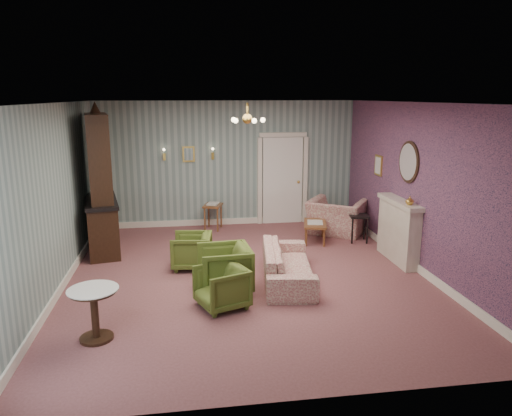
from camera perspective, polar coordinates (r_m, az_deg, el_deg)
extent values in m
plane|color=#844C4E|center=(8.36, -0.96, -8.03)|extent=(7.00, 7.00, 0.00)
plane|color=white|center=(7.80, -1.04, 12.26)|extent=(7.00, 7.00, 0.00)
plane|color=slate|center=(11.39, -3.34, 5.18)|extent=(6.00, 0.00, 6.00)
plane|color=slate|center=(4.63, 4.79, -6.69)|extent=(6.00, 0.00, 6.00)
plane|color=slate|center=(8.13, -22.45, 1.01)|extent=(0.00, 7.00, 7.00)
plane|color=slate|center=(8.86, 18.64, 2.24)|extent=(0.00, 7.00, 7.00)
plane|color=#A8546E|center=(8.85, 18.55, 2.24)|extent=(0.00, 7.00, 7.00)
imported|color=#4E6021|center=(7.11, -4.06, -9.05)|extent=(0.81, 0.83, 0.67)
imported|color=#4E6021|center=(7.66, -3.73, -6.86)|extent=(0.79, 0.84, 0.81)
imported|color=#4E6021|center=(8.73, -7.57, -4.82)|extent=(0.71, 0.75, 0.69)
imported|color=#953C43|center=(8.07, 3.76, -5.90)|extent=(0.84, 2.05, 0.78)
imported|color=#953C43|center=(10.90, 9.48, -0.35)|extent=(1.40, 1.30, 1.03)
imported|color=gold|center=(8.83, 17.61, 0.84)|extent=(0.15, 0.15, 0.15)
cube|color=maroon|center=(10.75, 9.46, -0.72)|extent=(0.41, 0.28, 0.39)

